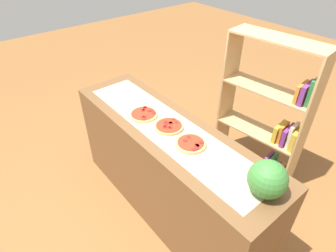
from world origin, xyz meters
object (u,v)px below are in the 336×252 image
at_px(pizza_pepperoni_0, 144,114).
at_px(watermelon, 267,179).
at_px(pizza_pepperoni_1, 169,126).
at_px(bookshelf, 271,122).
at_px(pizza_pepperoni_2, 190,144).

xyz_separation_m(pizza_pepperoni_0, watermelon, (1.13, 0.09, 0.10)).
bearing_deg(pizza_pepperoni_1, watermelon, 1.85).
xyz_separation_m(pizza_pepperoni_0, pizza_pepperoni_1, (0.26, 0.06, -0.00)).
relative_size(pizza_pepperoni_0, bookshelf, 0.16).
bearing_deg(pizza_pepperoni_1, bookshelf, 76.16).
distance_m(pizza_pepperoni_2, bookshelf, 1.14).
height_order(pizza_pepperoni_0, pizza_pepperoni_1, same).
height_order(pizza_pepperoni_2, bookshelf, bookshelf).
bearing_deg(watermelon, pizza_pepperoni_0, -175.59).
bearing_deg(pizza_pepperoni_1, pizza_pepperoni_0, -167.28).
distance_m(pizza_pepperoni_0, bookshelf, 1.30).
height_order(pizza_pepperoni_0, bookshelf, bookshelf).
distance_m(pizza_pepperoni_1, pizza_pepperoni_2, 0.26).
xyz_separation_m(pizza_pepperoni_2, watermelon, (0.60, 0.04, 0.10)).
xyz_separation_m(pizza_pepperoni_1, bookshelf, (0.27, 1.09, -0.30)).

